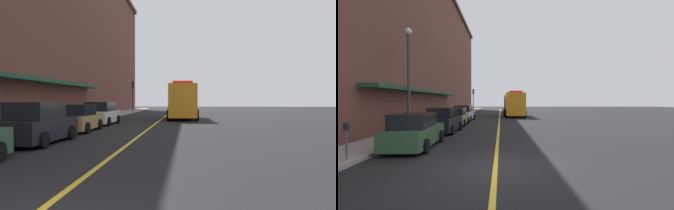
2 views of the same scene
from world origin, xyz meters
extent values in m
plane|color=black|center=(0.00, 25.00, 0.00)|extent=(112.00, 112.00, 0.00)
cube|color=gray|center=(-6.20, 25.00, 0.07)|extent=(2.40, 70.00, 0.15)
cube|color=gold|center=(0.00, 25.00, 0.00)|extent=(0.16, 70.00, 0.01)
cube|color=brown|center=(-11.47, 24.00, 9.23)|extent=(8.14, 64.00, 18.47)
cube|color=#19472D|center=(-6.85, 16.00, 3.10)|extent=(1.20, 22.40, 0.24)
cube|color=black|center=(-3.89, 9.44, 0.61)|extent=(1.94, 4.43, 0.88)
cube|color=black|center=(-3.90, 9.23, 1.41)|extent=(1.69, 2.46, 0.72)
cylinder|color=black|center=(-4.75, 10.83, 0.32)|extent=(0.24, 0.65, 0.64)
cylinder|color=black|center=(-2.94, 10.77, 0.32)|extent=(0.24, 0.65, 0.64)
cylinder|color=black|center=(-3.03, 8.06, 0.32)|extent=(0.24, 0.65, 0.64)
cube|color=#A5844C|center=(-3.98, 14.60, 0.57)|extent=(1.92, 4.17, 0.78)
cube|color=black|center=(-3.98, 14.40, 1.28)|extent=(1.72, 2.30, 0.64)
cylinder|color=black|center=(-4.95, 15.89, 0.32)|extent=(0.22, 0.64, 0.64)
cylinder|color=black|center=(-3.04, 15.90, 0.32)|extent=(0.22, 0.64, 0.64)
cylinder|color=black|center=(-4.93, 13.31, 0.32)|extent=(0.22, 0.64, 0.64)
cylinder|color=black|center=(-3.02, 13.32, 0.32)|extent=(0.22, 0.64, 0.64)
cube|color=silver|center=(-4.01, 19.89, 0.60)|extent=(1.97, 4.54, 0.84)
cube|color=black|center=(-4.02, 19.67, 1.36)|extent=(1.73, 2.51, 0.69)
cylinder|color=black|center=(-4.92, 21.31, 0.32)|extent=(0.24, 0.65, 0.64)
cylinder|color=black|center=(-3.04, 21.26, 0.32)|extent=(0.24, 0.65, 0.64)
cylinder|color=black|center=(-4.99, 18.52, 0.32)|extent=(0.24, 0.65, 0.64)
cylinder|color=black|center=(-3.10, 18.48, 0.32)|extent=(0.24, 0.65, 0.64)
cube|color=orange|center=(2.07, 24.05, 1.79)|extent=(2.53, 2.20, 2.97)
cube|color=#3F3F42|center=(1.97, 28.01, 1.67)|extent=(2.61, 5.24, 2.73)
cube|color=red|center=(2.07, 24.05, 3.39)|extent=(1.75, 0.64, 0.24)
cylinder|color=black|center=(3.32, 24.16, 0.50)|extent=(0.33, 1.01, 1.00)
cylinder|color=black|center=(0.82, 24.09, 0.50)|extent=(0.33, 1.01, 1.00)
cylinder|color=black|center=(3.24, 27.39, 0.50)|extent=(0.33, 1.01, 1.00)
cylinder|color=black|center=(0.73, 27.33, 0.50)|extent=(0.33, 1.01, 1.00)
cylinder|color=black|center=(3.19, 29.49, 0.50)|extent=(0.33, 1.01, 1.00)
cylinder|color=black|center=(0.68, 29.43, 0.50)|extent=(0.33, 1.01, 1.00)
cylinder|color=#4C4C51|center=(-5.35, 11.13, 0.68)|extent=(0.07, 0.07, 1.05)
cube|color=black|center=(-5.35, 11.13, 1.34)|extent=(0.14, 0.18, 0.28)
cylinder|color=#4C4C51|center=(-5.35, 18.62, 0.68)|extent=(0.07, 0.07, 1.05)
cube|color=black|center=(-5.35, 18.62, 1.34)|extent=(0.14, 0.18, 0.28)
cylinder|color=#232326|center=(-5.30, 41.29, 1.85)|extent=(0.14, 0.14, 3.40)
cube|color=black|center=(-5.30, 41.29, 4.00)|extent=(0.28, 0.36, 0.90)
sphere|color=red|center=(-5.14, 41.29, 4.30)|extent=(0.16, 0.16, 0.16)
sphere|color=gold|center=(-5.14, 41.29, 4.00)|extent=(0.16, 0.16, 0.16)
sphere|color=green|center=(-5.14, 41.29, 3.70)|extent=(0.16, 0.16, 0.16)
camera|label=1|loc=(2.50, -3.89, 1.89)|focal=34.20mm
camera|label=2|loc=(0.19, -8.59, 2.29)|focal=27.00mm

